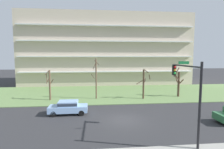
% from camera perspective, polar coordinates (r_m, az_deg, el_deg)
% --- Properties ---
extents(ground, '(160.00, 160.00, 0.00)m').
position_cam_1_polar(ground, '(19.44, 3.66, -14.34)').
color(ground, '#2D2D30').
extents(grass_lawn_strip, '(80.00, 16.00, 0.08)m').
position_cam_1_polar(grass_lawn_strip, '(32.84, -0.22, -5.94)').
color(grass_lawn_strip, '#66844C').
rests_on(grass_lawn_strip, ground).
extents(apartment_building, '(40.28, 13.70, 16.84)m').
position_cam_1_polar(apartment_building, '(46.53, -1.85, 7.85)').
color(apartment_building, beige).
rests_on(apartment_building, ground).
extents(tree_far_left, '(1.21, 1.19, 4.66)m').
position_cam_1_polar(tree_far_left, '(28.67, -19.36, -3.01)').
color(tree_far_left, brown).
rests_on(tree_far_left, ground).
extents(tree_left, '(1.27, 1.30, 6.39)m').
position_cam_1_polar(tree_left, '(27.97, -5.15, -1.13)').
color(tree_left, brown).
rests_on(tree_left, ground).
extents(tree_center, '(2.24, 2.25, 4.83)m').
position_cam_1_polar(tree_center, '(28.43, 10.18, -2.77)').
color(tree_center, '#4C3828').
rests_on(tree_center, ground).
extents(tree_right, '(1.56, 1.45, 4.85)m').
position_cam_1_polar(tree_right, '(31.52, 20.48, -2.44)').
color(tree_right, '#4C3828').
rests_on(tree_right, ground).
extents(sedan_blue_near_left, '(4.43, 1.88, 1.57)m').
position_cam_1_polar(sedan_blue_near_left, '(21.56, -13.84, -10.04)').
color(sedan_blue_near_left, '#8CB2E0').
rests_on(sedan_blue_near_left, ground).
extents(traffic_signal_mast, '(0.90, 4.61, 6.32)m').
position_cam_1_polar(traffic_signal_mast, '(15.01, 23.46, -3.85)').
color(traffic_signal_mast, black).
rests_on(traffic_signal_mast, ground).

